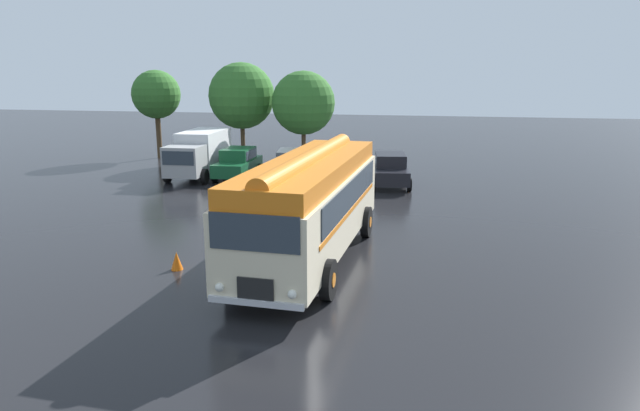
{
  "coord_description": "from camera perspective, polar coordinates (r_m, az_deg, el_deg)",
  "views": [
    {
      "loc": [
        4.62,
        -16.53,
        5.9
      ],
      "look_at": [
        0.98,
        1.94,
        1.4
      ],
      "focal_mm": 32.0,
      "sensor_mm": 36.0,
      "label": 1
    }
  ],
  "objects": [
    {
      "name": "vintage_bus",
      "position": [
        17.8,
        -0.94,
        0.44
      ],
      "size": [
        3.24,
        10.24,
        3.49
      ],
      "color": "beige",
      "rests_on": "ground"
    },
    {
      "name": "box_van",
      "position": [
        32.94,
        -11.95,
        5.24
      ],
      "size": [
        2.46,
        5.82,
        2.5
      ],
      "color": "silver",
      "rests_on": "ground"
    },
    {
      "name": "traffic_cone",
      "position": [
        17.81,
        -14.14,
        -5.39
      ],
      "size": [
        0.36,
        0.36,
        0.55
      ],
      "primitive_type": "cone",
      "color": "orange",
      "rests_on": "ground"
    },
    {
      "name": "ground_plane",
      "position": [
        18.15,
        -4.24,
        -5.56
      ],
      "size": [
        120.0,
        120.0,
        0.0
      ],
      "primitive_type": "plane",
      "color": "black"
    },
    {
      "name": "tree_left_of_centre",
      "position": [
        37.86,
        -7.98,
        10.87
      ],
      "size": [
        4.27,
        4.27,
        6.38
      ],
      "color": "#4C3823",
      "rests_on": "ground"
    },
    {
      "name": "car_mid_left",
      "position": [
        31.03,
        -2.81,
        4.06
      ],
      "size": [
        2.41,
        4.4,
        1.66
      ],
      "color": "#4C5156",
      "rests_on": "ground"
    },
    {
      "name": "tree_centre",
      "position": [
        36.06,
        -1.65,
        10.17
      ],
      "size": [
        3.96,
        3.96,
        5.85
      ],
      "color": "#4C3823",
      "rests_on": "ground"
    },
    {
      "name": "car_near_left",
      "position": [
        32.04,
        -8.22,
        4.23
      ],
      "size": [
        2.04,
        4.24,
        1.66
      ],
      "color": "#144C28",
      "rests_on": "ground"
    },
    {
      "name": "car_mid_right",
      "position": [
        30.94,
        2.42,
        4.03
      ],
      "size": [
        2.08,
        4.26,
        1.66
      ],
      "color": "#B7BABF",
      "rests_on": "ground"
    },
    {
      "name": "tree_far_left",
      "position": [
        40.44,
        -16.08,
        10.66
      ],
      "size": [
        3.23,
        3.23,
        5.9
      ],
      "color": "#4C3823",
      "rests_on": "ground"
    },
    {
      "name": "car_far_right",
      "position": [
        29.88,
        7.04,
        3.6
      ],
      "size": [
        2.39,
        4.39,
        1.66
      ],
      "color": "black",
      "rests_on": "ground"
    }
  ]
}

